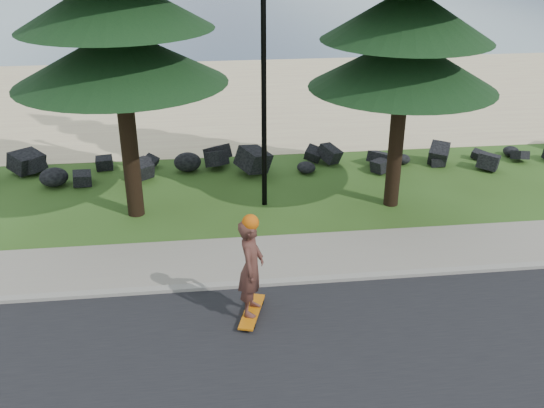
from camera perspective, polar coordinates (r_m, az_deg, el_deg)
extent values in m
plane|color=#2B4716|center=(14.10, 0.68, -5.56)|extent=(160.00, 160.00, 0.00)
cube|color=black|center=(10.54, 3.98, -18.09)|extent=(160.00, 7.00, 0.02)
cube|color=gray|center=(13.32, 1.18, -7.35)|extent=(160.00, 0.20, 0.10)
cube|color=gray|center=(14.25, 0.58, -5.01)|extent=(160.00, 2.00, 0.08)
cube|color=tan|center=(27.51, -3.25, 10.08)|extent=(160.00, 15.00, 0.01)
cylinder|color=black|center=(15.61, -0.79, 13.37)|extent=(0.14, 0.14, 8.00)
cube|color=#C4660B|center=(12.30, -1.90, -10.08)|extent=(0.64, 1.24, 0.04)
imported|color=#512C25|center=(11.74, -1.98, -5.98)|extent=(0.68, 0.85, 2.02)
sphere|color=#C8550B|center=(11.26, -2.05, -1.77)|extent=(0.32, 0.32, 0.32)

